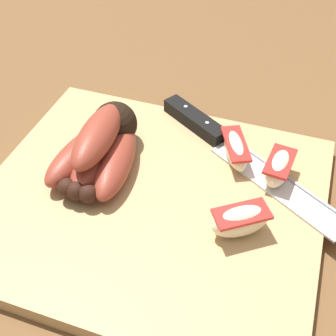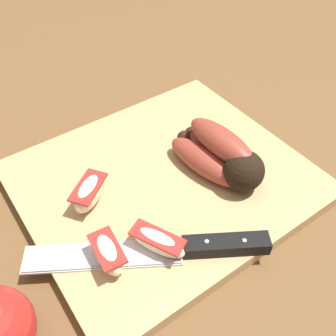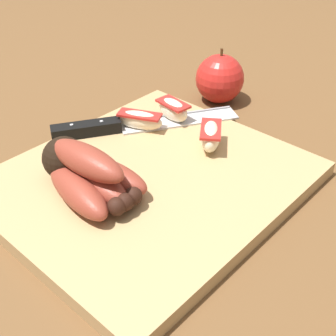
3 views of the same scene
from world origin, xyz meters
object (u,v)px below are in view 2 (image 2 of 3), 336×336
Objects in this scene: banana_bunch at (221,155)px; apple_wedge_near at (158,242)px; apple_wedge_far at (108,253)px; chefs_knife at (183,249)px; apple_wedge_middle at (89,193)px.

banana_bunch is 2.01× the size of apple_wedge_near.
chefs_knife is at bearing -26.70° from apple_wedge_far.
apple_wedge_far reaches higher than apple_wedge_near.
banana_bunch is at bearing -15.40° from apple_wedge_middle.
apple_wedge_far is (-0.02, -0.09, -0.00)m from apple_wedge_middle.
banana_bunch is 2.23× the size of apple_wedge_middle.
apple_wedge_middle is (-0.05, 0.13, 0.01)m from chefs_knife.
apple_wedge_middle is at bearing 75.18° from apple_wedge_far.
apple_wedge_near is at bearing 136.77° from chefs_knife.
apple_wedge_near is at bearing -74.48° from apple_wedge_middle.
apple_wedge_near is (-0.15, -0.06, -0.01)m from banana_bunch.
chefs_knife is 4.30× the size of apple_wedge_far.
apple_wedge_middle is (-0.03, 0.11, 0.00)m from apple_wedge_near.
banana_bunch reaches higher than apple_wedge_middle.
chefs_knife is 0.09m from apple_wedge_far.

